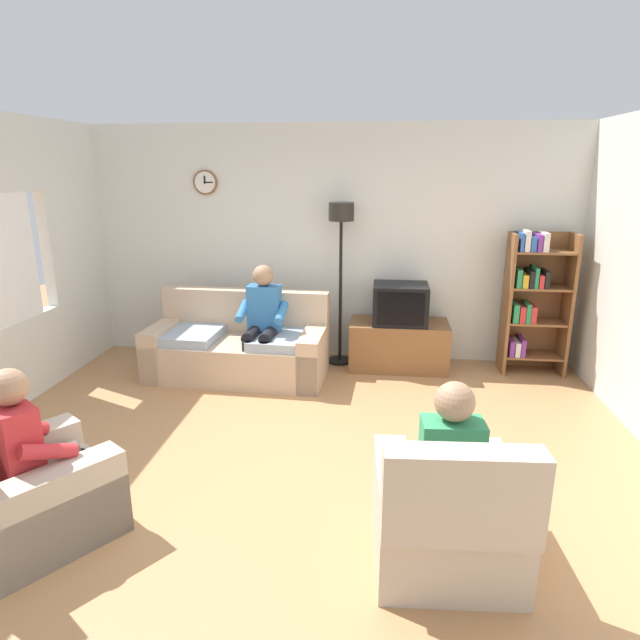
% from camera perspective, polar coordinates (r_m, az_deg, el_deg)
% --- Properties ---
extents(ground_plane, '(12.00, 12.00, 0.00)m').
position_cam_1_polar(ground_plane, '(4.31, -2.44, -15.19)').
color(ground_plane, '#B27F51').
extents(back_wall_assembly, '(6.20, 0.17, 2.70)m').
position_cam_1_polar(back_wall_assembly, '(6.39, 1.16, 8.05)').
color(back_wall_assembly, silver).
rests_on(back_wall_assembly, ground_plane).
extents(couch, '(1.93, 0.96, 0.90)m').
position_cam_1_polar(couch, '(5.98, -8.58, -2.94)').
color(couch, tan).
rests_on(couch, ground_plane).
extents(tv_stand, '(1.10, 0.56, 0.54)m').
position_cam_1_polar(tv_stand, '(6.21, 8.29, -2.61)').
color(tv_stand, brown).
rests_on(tv_stand, ground_plane).
extents(tv, '(0.60, 0.49, 0.44)m').
position_cam_1_polar(tv, '(6.05, 8.47, 1.71)').
color(tv, black).
rests_on(tv, tv_stand).
extents(bookshelf, '(0.68, 0.36, 1.58)m').
position_cam_1_polar(bookshelf, '(6.34, 21.51, 2.18)').
color(bookshelf, brown).
rests_on(bookshelf, ground_plane).
extents(floor_lamp, '(0.28, 0.28, 1.85)m').
position_cam_1_polar(floor_lamp, '(6.06, 2.24, 8.55)').
color(floor_lamp, black).
rests_on(floor_lamp, ground_plane).
extents(armchair_near_window, '(1.16, 1.18, 0.90)m').
position_cam_1_polar(armchair_near_window, '(3.89, -28.64, -16.09)').
color(armchair_near_window, '#BCAD99').
rests_on(armchair_near_window, ground_plane).
extents(armchair_near_bookshelf, '(0.85, 0.93, 0.90)m').
position_cam_1_polar(armchair_near_bookshelf, '(3.37, 13.20, -19.64)').
color(armchair_near_bookshelf, '#BCAD99').
rests_on(armchair_near_bookshelf, ground_plane).
extents(person_on_couch, '(0.52, 0.55, 1.24)m').
position_cam_1_polar(person_on_couch, '(5.69, -6.14, 0.25)').
color(person_on_couch, '#3372B2').
rests_on(person_on_couch, ground_plane).
extents(person_in_left_armchair, '(0.62, 0.64, 1.12)m').
position_cam_1_polar(person_in_left_armchair, '(3.76, -27.99, -11.60)').
color(person_in_left_armchair, red).
rests_on(person_in_left_armchair, ground_plane).
extents(person_in_right_armchair, '(0.53, 0.55, 1.12)m').
position_cam_1_polar(person_in_right_armchair, '(3.27, 13.29, -14.24)').
color(person_in_right_armchair, '#338C59').
rests_on(person_in_right_armchair, ground_plane).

